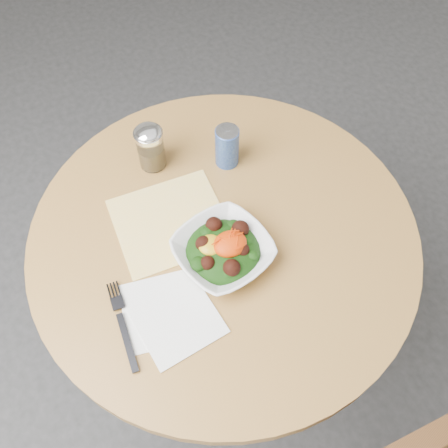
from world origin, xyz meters
name	(u,v)px	position (x,y,z in m)	size (l,w,h in m)	color
ground	(224,341)	(0.00, 0.00, 0.00)	(6.00, 6.00, 0.00)	#2C2C2F
table	(224,271)	(0.00, 0.00, 0.55)	(0.90, 0.90, 0.75)	black
cloth_napkin	(170,222)	(-0.10, 0.08, 0.75)	(0.25, 0.23, 0.00)	yellow
paper_napkins	(169,315)	(-0.19, -0.13, 0.75)	(0.20, 0.22, 0.00)	white
salad_bowl	(223,250)	(-0.03, -0.06, 0.78)	(0.24, 0.24, 0.08)	white
fork	(122,322)	(-0.29, -0.10, 0.76)	(0.04, 0.21, 0.00)	black
spice_shaker	(151,147)	(-0.07, 0.26, 0.81)	(0.07, 0.07, 0.13)	silver
beverage_can	(227,146)	(0.10, 0.18, 0.81)	(0.06, 0.06, 0.11)	navy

